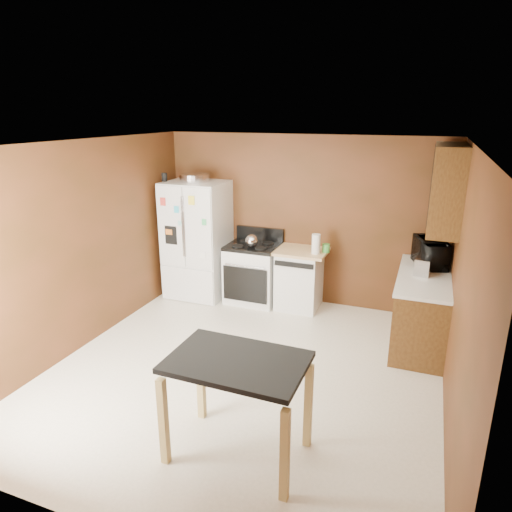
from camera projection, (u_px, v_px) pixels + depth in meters
The scene contains 18 objects.
floor at pixel (244, 371), 5.15m from camera, with size 4.50×4.50×0.00m, color white.
ceiling at pixel (242, 144), 4.39m from camera, with size 4.50×4.50×0.00m, color white.
wall_back at pixel (301, 221), 6.78m from camera, with size 4.20×4.20×0.00m, color brown.
wall_front at pixel (102, 379), 2.77m from camera, with size 4.20×4.20×0.00m, color brown.
wall_left at pixel (82, 246), 5.49m from camera, with size 4.50×4.50×0.00m, color brown.
wall_right at pixel (461, 294), 4.06m from camera, with size 4.50×4.50×0.00m, color brown.
roasting_pan at pixel (195, 178), 6.81m from camera, with size 0.45×0.45×0.11m, color silver.
pen_cup at pixel (164, 177), 6.81m from camera, with size 0.08×0.08×0.13m, color black.
kettle at pixel (252, 241), 6.66m from camera, with size 0.19×0.19×0.19m, color silver.
paper_towel at pixel (316, 244), 6.39m from camera, with size 0.12×0.12×0.28m, color white.
green_canister at pixel (326, 248), 6.47m from camera, with size 0.11×0.11×0.12m, color green.
toaster at pixel (424, 266), 5.56m from camera, with size 0.18×0.29×0.21m, color silver.
microwave at pixel (430, 254), 5.85m from camera, with size 0.58×0.39×0.32m, color black.
refrigerator at pixel (197, 240), 7.07m from camera, with size 0.90×0.80×1.80m.
gas_range at pixel (253, 272), 6.94m from camera, with size 0.76×0.68×1.10m.
dishwasher at pixel (299, 278), 6.72m from camera, with size 0.78×0.63×0.89m.
right_cabinets at pixel (429, 274), 5.57m from camera, with size 0.63×1.58×2.45m.
island at pixel (237, 376), 3.70m from camera, with size 1.12×0.75×0.91m.
Camera 1 is at (1.74, -4.17, 2.81)m, focal length 32.00 mm.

